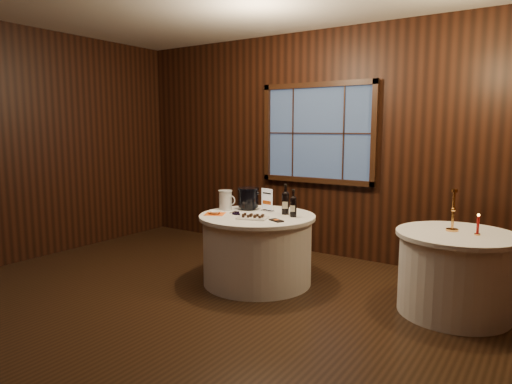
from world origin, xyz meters
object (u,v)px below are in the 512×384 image
Objects in this scene: side_table at (455,273)px; port_bottle_left at (285,201)px; grape_bunch at (237,213)px; brass_candlestick at (453,216)px; ice_bucket at (248,198)px; glass_pitcher at (226,200)px; cracker_bowl at (215,212)px; sign_stand at (267,203)px; main_table at (257,249)px; chocolate_plate at (253,217)px; chocolate_box at (276,220)px; red_candle at (478,227)px; port_bottle_right at (293,205)px.

port_bottle_left reaches higher than side_table.
brass_candlestick is (2.14, 0.47, 0.12)m from grape_bunch.
ice_bucket reaches higher than grape_bunch.
cracker_bowl is at bearing -82.56° from glass_pitcher.
cracker_bowl is (-0.22, -0.10, 0.00)m from grape_bunch.
glass_pitcher is at bearing -145.31° from sign_stand.
main_table is 0.46m from grape_bunch.
brass_candlestick reaches higher than port_bottle_left.
chocolate_plate is at bearing -29.33° from glass_pitcher.
ice_bucket reaches higher than glass_pitcher.
glass_pitcher is at bearing 167.28° from port_bottle_left.
chocolate_plate is 2.22× the size of grape_bunch.
brass_candlestick is (-0.05, 0.05, 0.52)m from side_table.
cracker_bowl is at bearing -151.40° from chocolate_box.
red_candle is (2.09, 0.50, 0.06)m from chocolate_plate.
ice_bucket is 1.57× the size of grape_bunch.
chocolate_box is 0.42× the size of brass_candlestick.
port_bottle_left is 0.93× the size of chocolate_plate.
chocolate_plate is (-0.16, -0.40, -0.13)m from port_bottle_left.
chocolate_box is 0.72× the size of glass_pitcher.
brass_candlestick reaches higher than glass_pitcher.
red_candle is at bearing 7.87° from main_table.
side_table is 6.59× the size of grape_bunch.
chocolate_box is at bearing -98.06° from port_bottle_left.
main_table is 0.46m from chocolate_plate.
sign_stand is 1.97m from brass_candlestick.
side_table is 1.84m from port_bottle_left.
port_bottle_right reaches higher than side_table.
port_bottle_right is at bearing -173.64° from side_table.
red_candle is at bearing 39.17° from chocolate_box.
port_bottle_left is at bearing -2.55° from ice_bucket.
grape_bunch is 0.35m from glass_pitcher.
port_bottle_right is (0.14, -0.08, -0.02)m from port_bottle_left.
port_bottle_right reaches higher than chocolate_plate.
main_table and side_table have the same top height.
main_table is 7.71× the size of chocolate_box.
side_table is at bearing 40.59° from chocolate_box.
port_bottle_right is at bearing 107.74° from chocolate_box.
chocolate_box is (-0.04, -0.29, -0.12)m from port_bottle_right.
glass_pitcher is (-2.48, -0.25, 0.50)m from side_table.
main_table is 3.52× the size of chocolate_plate.
chocolate_box is (0.11, -0.37, -0.14)m from port_bottle_left.
sign_stand is 0.46m from chocolate_plate.
red_candle is at bearing -9.93° from port_bottle_right.
grape_bunch is at bearing -103.46° from sign_stand.
port_bottle_right is 0.64m from grape_bunch.
sign_stand reaches higher than main_table.
port_bottle_left is at bearing 130.92° from chocolate_box.
ice_bucket is at bearing 140.92° from main_table.
ice_bucket reaches higher than side_table.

